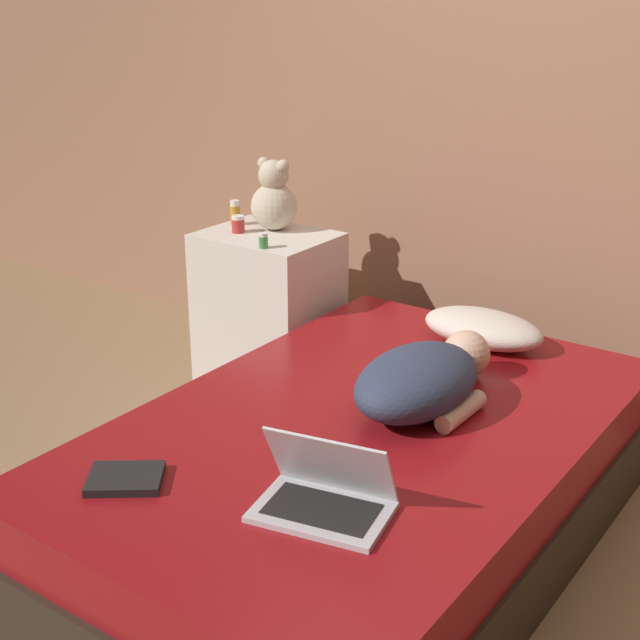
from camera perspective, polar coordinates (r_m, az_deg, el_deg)
The scene contains 12 objects.
ground_plane at distance 3.03m, azimuth 2.59°, elevation -13.66°, with size 12.00×12.00×0.00m, color #937551.
wall_back at distance 3.69m, azimuth 14.42°, elevation 13.77°, with size 8.00×0.06×2.60m.
bed at distance 2.91m, azimuth 2.65°, elevation -10.22°, with size 1.31×2.05×0.43m.
nightstand at distance 3.94m, azimuth -3.30°, elevation 0.59°, with size 0.55×0.44×0.70m.
pillow at distance 3.40m, azimuth 10.39°, elevation -0.52°, with size 0.47×0.27×0.13m.
person_lying at distance 2.87m, azimuth 6.66°, elevation -3.75°, with size 0.35×0.68×0.20m.
laptop at distance 2.34m, azimuth 0.33°, elevation -11.06°, with size 0.38×0.30×0.22m.
teddy_bear at distance 3.87m, azimuth -2.97°, elevation 7.75°, with size 0.20×0.20×0.31m.
bottle_red at distance 3.86m, azimuth -5.26°, elevation 6.12°, with size 0.06×0.06×0.07m.
bottle_amber at distance 3.98m, azimuth -5.45°, elevation 6.84°, with size 0.05×0.05×0.11m.
bottle_green at distance 3.62m, azimuth -3.65°, elevation 5.08°, with size 0.04×0.04×0.06m.
book at distance 2.53m, azimuth -12.35°, elevation -9.89°, with size 0.26×0.25×0.02m.
Camera 1 is at (1.34, -2.10, 1.72)m, focal length 50.00 mm.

